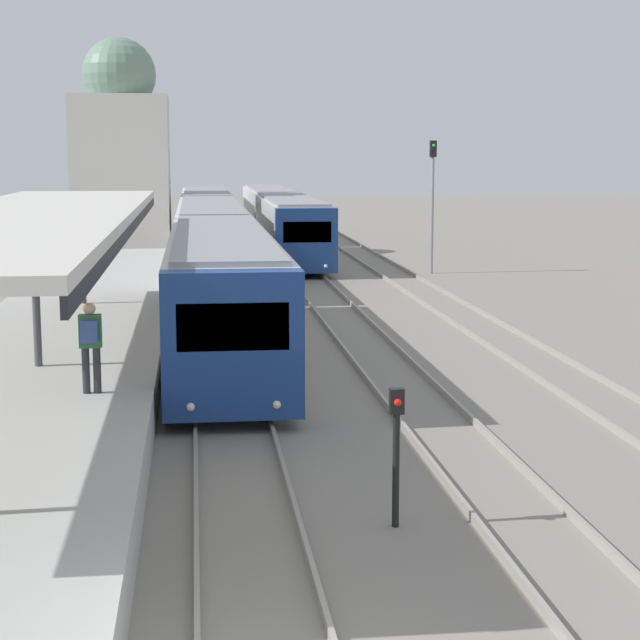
{
  "coord_description": "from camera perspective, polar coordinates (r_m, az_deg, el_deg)",
  "views": [
    {
      "loc": [
        -0.67,
        -9.17,
        5.22
      ],
      "look_at": [
        1.96,
        13.18,
        1.68
      ],
      "focal_mm": 60.0,
      "sensor_mm": 36.0,
      "label": 1
    }
  ],
  "objects": [
    {
      "name": "signal_mast_far",
      "position": [
        46.56,
        6.02,
        6.83
      ],
      "size": [
        0.28,
        0.29,
        5.72
      ],
      "color": "gray",
      "rests_on": "ground_plane"
    },
    {
      "name": "distant_domed_building",
      "position": [
        55.3,
        -10.56,
        8.64
      ],
      "size": [
        4.77,
        4.77,
        10.86
      ],
      "color": "silver",
      "rests_on": "ground_plane"
    },
    {
      "name": "train_near",
      "position": [
        43.35,
        -5.82,
        4.32
      ],
      "size": [
        2.67,
        47.64,
        3.17
      ],
      "color": "navy",
      "rests_on": "ground_plane"
    },
    {
      "name": "signal_post_near",
      "position": [
        15.0,
        4.09,
        -6.52
      ],
      "size": [
        0.2,
        0.21,
        1.99
      ],
      "color": "black",
      "rests_on": "ground_plane"
    },
    {
      "name": "platform_canopy",
      "position": [
        22.35,
        -14.97,
        5.29
      ],
      "size": [
        4.0,
        23.16,
        3.17
      ],
      "color": "beige",
      "rests_on": "station_platform"
    },
    {
      "name": "person_on_platform",
      "position": [
        19.74,
        -12.15,
        -1.06
      ],
      "size": [
        0.4,
        0.4,
        1.66
      ],
      "color": "#2D2D33",
      "rests_on": "station_platform"
    },
    {
      "name": "train_far",
      "position": [
        58.52,
        -2.21,
        5.49
      ],
      "size": [
        2.57,
        29.43,
        3.07
      ],
      "color": "navy",
      "rests_on": "ground_plane"
    }
  ]
}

